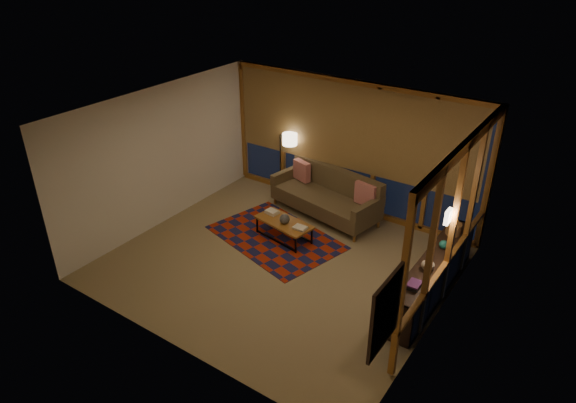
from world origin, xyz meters
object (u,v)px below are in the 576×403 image
Objects in this scene: coffee_table at (284,230)px; bookshelf at (433,276)px; sofa at (325,195)px; floor_lamp at (280,160)px.

bookshelf reaches higher than coffee_table.
sofa reaches higher than coffee_table.
floor_lamp is at bearing 173.78° from sofa.
floor_lamp reaches higher than bookshelf.
sofa is 1.25m from coffee_table.
coffee_table is 0.41× the size of bookshelf.
floor_lamp reaches higher than sofa.
bookshelf is (2.71, -1.26, -0.12)m from sofa.
sofa is at bearing 92.28° from coffee_table.
coffee_table is at bearing -35.34° from floor_lamp.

